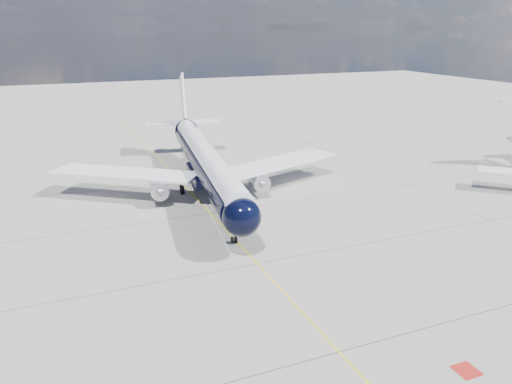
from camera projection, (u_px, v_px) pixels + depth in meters
ground at (199, 201)px, 65.90m from camera, size 320.00×320.00×0.00m
taxiway_centerline at (210, 213)px, 61.52m from camera, size 0.16×160.00×0.01m
red_marking at (466, 370)px, 33.33m from camera, size 1.60×1.60×0.01m
main_airliner at (205, 160)px, 68.41m from camera, size 40.88×50.12×14.50m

